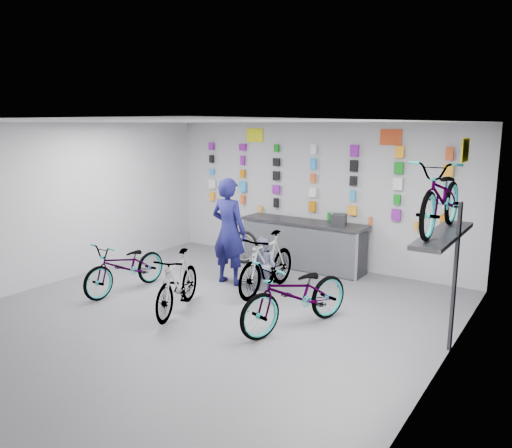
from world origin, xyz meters
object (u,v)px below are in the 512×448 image
Objects in this scene: bike_left at (126,266)px; bike_center at (177,283)px; bike_right at (297,294)px; counter at (303,245)px; clerk at (229,231)px; customer at (264,266)px; bike_service at (267,263)px.

bike_left is 1.48m from bike_center.
bike_center is 0.81× the size of bike_right.
clerk is (-0.68, -1.67, 0.52)m from counter.
customer reaches higher than bike_center.
bike_left is 1.75× the size of customer.
counter is 1.52× the size of bike_left.
counter is 3.64m from bike_left.
bike_right is 2.47m from clerk.
bike_left is at bearing 151.46° from bike_center.
bike_center is at bearing 97.52° from clerk.
counter is 1.74m from bike_service.
bike_center is 0.91× the size of bike_service.
bike_right reaches higher than customer.
counter reaches higher than bike_left.
bike_right is 1.00× the size of clerk.
bike_left is at bearing 48.90° from clerk.
counter reaches higher than bike_center.
bike_center is at bearing -98.19° from counter.
bike_left is 2.53m from bike_service.
clerk is at bearing 77.88° from bike_center.
customer is at bearing 32.73° from bike_left.
bike_service is 0.89× the size of clerk.
counter is at bearing 59.90° from bike_left.
counter is at bearing -111.53° from clerk.
bike_right is (1.43, -2.87, 0.04)m from counter.
bike_center is (-0.48, -3.33, 0.00)m from counter.
bike_service reaches higher than bike_right.
bike_service reaches higher than bike_center.
customer is at bearing -96.26° from bike_service.
bike_center is 1.74m from bike_service.
bike_left is 2.47m from customer.
bike_right reaches higher than counter.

